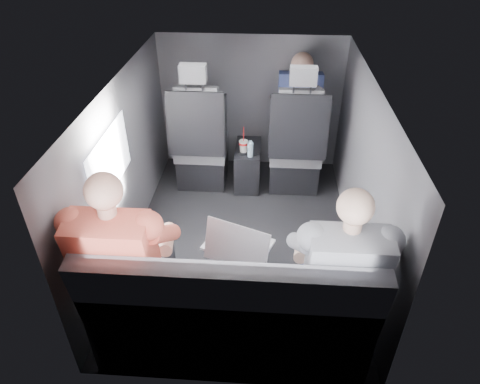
# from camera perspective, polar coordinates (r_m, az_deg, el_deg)

# --- Properties ---
(floor) EXTENTS (2.60, 2.60, 0.00)m
(floor) POSITION_cam_1_polar(r_m,az_deg,el_deg) (3.63, 0.29, -6.30)
(floor) COLOR black
(floor) RESTS_ON ground
(ceiling) EXTENTS (2.60, 2.60, 0.00)m
(ceiling) POSITION_cam_1_polar(r_m,az_deg,el_deg) (2.93, 0.37, 14.13)
(ceiling) COLOR #B2B2AD
(ceiling) RESTS_ON panel_back
(panel_left) EXTENTS (0.02, 2.60, 1.35)m
(panel_left) POSITION_cam_1_polar(r_m,az_deg,el_deg) (3.39, -15.04, 3.27)
(panel_left) COLOR #56565B
(panel_left) RESTS_ON floor
(panel_right) EXTENTS (0.02, 2.60, 1.35)m
(panel_right) POSITION_cam_1_polar(r_m,az_deg,el_deg) (3.30, 16.11, 2.15)
(panel_right) COLOR #56565B
(panel_right) RESTS_ON floor
(panel_front) EXTENTS (1.80, 0.02, 1.35)m
(panel_front) POSITION_cam_1_polar(r_m,az_deg,el_deg) (4.38, 1.42, 11.75)
(panel_front) COLOR #56565B
(panel_front) RESTS_ON floor
(panel_back) EXTENTS (1.80, 0.02, 1.35)m
(panel_back) POSITION_cam_1_polar(r_m,az_deg,el_deg) (2.23, -1.86, -14.95)
(panel_back) COLOR #56565B
(panel_back) RESTS_ON floor
(side_window) EXTENTS (0.02, 0.75, 0.42)m
(side_window) POSITION_cam_1_polar(r_m,az_deg,el_deg) (3.04, -16.89, 3.94)
(side_window) COLOR white
(side_window) RESTS_ON panel_left
(seatbelt) EXTENTS (0.35, 0.11, 0.59)m
(seatbelt) POSITION_cam_1_polar(r_m,az_deg,el_deg) (3.77, 7.94, 9.52)
(seatbelt) COLOR black
(seatbelt) RESTS_ON front_seat_right
(front_seat_left) EXTENTS (0.52, 0.58, 1.26)m
(front_seat_left) POSITION_cam_1_polar(r_m,az_deg,el_deg) (4.13, -5.21, 5.89)
(front_seat_left) COLOR black
(front_seat_left) RESTS_ON floor
(front_seat_right) EXTENTS (0.52, 0.58, 1.26)m
(front_seat_right) POSITION_cam_1_polar(r_m,az_deg,el_deg) (4.10, 7.39, 5.45)
(front_seat_right) COLOR black
(front_seat_right) RESTS_ON floor
(center_console) EXTENTS (0.24, 0.48, 0.41)m
(center_console) POSITION_cam_1_polar(r_m,az_deg,el_deg) (4.22, 1.06, 3.59)
(center_console) COLOR black
(center_console) RESTS_ON floor
(rear_bench) EXTENTS (1.60, 0.57, 0.92)m
(rear_bench) POSITION_cam_1_polar(r_m,az_deg,el_deg) (2.66, -1.21, -16.21)
(rear_bench) COLOR #57575B
(rear_bench) RESTS_ON floor
(soda_cup) EXTENTS (0.09, 0.09, 0.26)m
(soda_cup) POSITION_cam_1_polar(r_m,az_deg,el_deg) (4.01, 0.47, 6.15)
(soda_cup) COLOR white
(soda_cup) RESTS_ON center_console
(water_bottle) EXTENTS (0.05, 0.05, 0.16)m
(water_bottle) POSITION_cam_1_polar(r_m,az_deg,el_deg) (3.94, 1.39, 5.71)
(water_bottle) COLOR #9CB6D4
(water_bottle) RESTS_ON center_console
(laptop_white) EXTENTS (0.32, 0.31, 0.22)m
(laptop_white) POSITION_cam_1_polar(r_m,az_deg,el_deg) (2.70, -14.03, -6.83)
(laptop_white) COLOR silver
(laptop_white) RESTS_ON passenger_rear_left
(laptop_silver) EXTENTS (0.47, 0.48, 0.28)m
(laptop_silver) POSITION_cam_1_polar(r_m,az_deg,el_deg) (2.61, -0.34, -7.10)
(laptop_silver) COLOR #BBBBC0
(laptop_silver) RESTS_ON rear_bench
(laptop_black) EXTENTS (0.34, 0.31, 0.23)m
(laptop_black) POSITION_cam_1_polar(r_m,az_deg,el_deg) (2.63, 12.76, -7.86)
(laptop_black) COLOR black
(laptop_black) RESTS_ON passenger_rear_right
(passenger_rear_left) EXTENTS (0.54, 0.66, 1.29)m
(passenger_rear_left) POSITION_cam_1_polar(r_m,az_deg,el_deg) (2.59, -14.94, -8.48)
(passenger_rear_left) COLOR #333237
(passenger_rear_left) RESTS_ON rear_bench
(passenger_rear_right) EXTENTS (0.52, 0.64, 1.25)m
(passenger_rear_right) POSITION_cam_1_polar(r_m,az_deg,el_deg) (2.52, 13.02, -10.09)
(passenger_rear_right) COLOR navy
(passenger_rear_right) RESTS_ON rear_bench
(passenger_front_right) EXTENTS (0.40, 0.40, 0.82)m
(passenger_front_right) POSITION_cam_1_polar(r_m,az_deg,el_deg) (4.18, 7.85, 11.39)
(passenger_front_right) COLOR navy
(passenger_front_right) RESTS_ON front_seat_right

